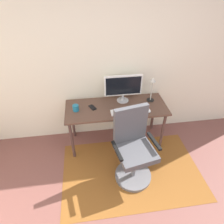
{
  "coord_description": "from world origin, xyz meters",
  "views": [
    {
      "loc": [
        -0.42,
        -0.5,
        2.39
      ],
      "look_at": [
        -0.13,
        1.59,
        0.81
      ],
      "focal_mm": 31.57,
      "sensor_mm": 36.0,
      "label": 1
    }
  ],
  "objects": [
    {
      "name": "cell_phone",
      "position": [
        -0.38,
        1.86,
        0.72
      ],
      "size": [
        0.12,
        0.16,
        0.01
      ],
      "primitive_type": "cube",
      "rotation": [
        0.0,
        0.0,
        0.45
      ],
      "color": "black",
      "rests_on": "desk"
    },
    {
      "name": "desk_lamp",
      "position": [
        0.52,
        1.93,
        0.96
      ],
      "size": [
        0.11,
        0.11,
        0.39
      ],
      "color": "black",
      "rests_on": "desk"
    },
    {
      "name": "coffee_cup",
      "position": [
        -0.62,
        1.83,
        0.76
      ],
      "size": [
        0.09,
        0.09,
        0.09
      ],
      "primitive_type": "cylinder",
      "color": "teal",
      "rests_on": "desk"
    },
    {
      "name": "monitor",
      "position": [
        0.1,
        1.99,
        0.96
      ],
      "size": [
        0.56,
        0.18,
        0.43
      ],
      "color": "#B2B2B7",
      "rests_on": "desk"
    },
    {
      "name": "office_chair",
      "position": [
        0.09,
        1.17,
        0.46
      ],
      "size": [
        0.59,
        0.54,
        1.07
      ],
      "rotation": [
        0.0,
        0.0,
        0.19
      ],
      "color": "slate",
      "rests_on": "ground"
    },
    {
      "name": "keyboard",
      "position": [
        0.09,
        1.69,
        0.72
      ],
      "size": [
        0.43,
        0.13,
        0.02
      ],
      "primitive_type": "cube",
      "color": "white",
      "rests_on": "desk"
    },
    {
      "name": "computer_mouse",
      "position": [
        0.41,
        1.66,
        0.73
      ],
      "size": [
        0.06,
        0.1,
        0.03
      ],
      "primitive_type": "ellipsoid",
      "color": "white",
      "rests_on": "desk"
    },
    {
      "name": "wall_back",
      "position": [
        0.0,
        2.2,
        1.3
      ],
      "size": [
        6.0,
        0.1,
        2.6
      ],
      "primitive_type": "cube",
      "color": "white",
      "rests_on": "ground"
    },
    {
      "name": "desk",
      "position": [
        -0.03,
        1.84,
        0.64
      ],
      "size": [
        1.5,
        0.59,
        0.71
      ],
      "color": "brown",
      "rests_on": "ground"
    },
    {
      "name": "area_rug",
      "position": [
        0.1,
        1.21,
        0.0
      ],
      "size": [
        1.95,
        1.24,
        0.01
      ],
      "primitive_type": "cube",
      "color": "brown",
      "rests_on": "ground"
    }
  ]
}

